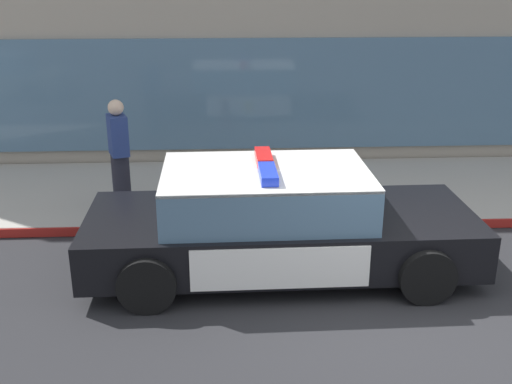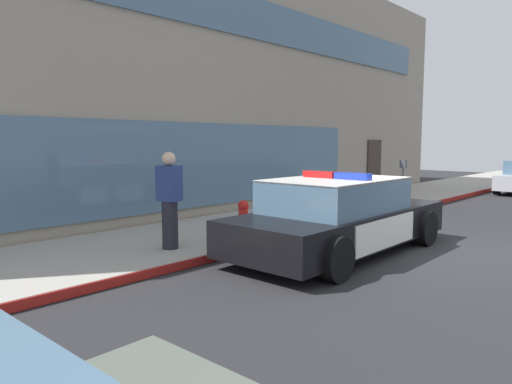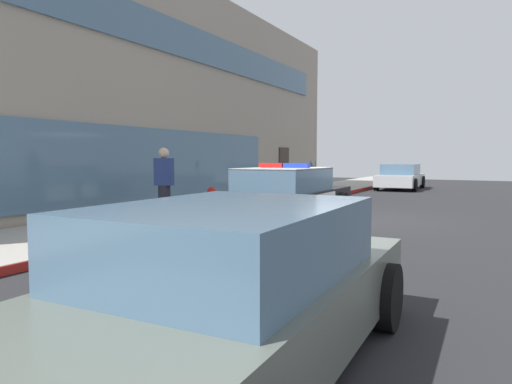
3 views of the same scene
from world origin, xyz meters
TOP-DOWN VIEW (x-y plane):
  - ground at (0.00, 0.00)m, footprint 48.00×48.00m
  - sidewalk at (0.00, 4.04)m, footprint 48.00×3.15m
  - curb_red_paint at (0.00, 2.45)m, footprint 28.80×0.04m
  - storefront_building at (1.18, 10.81)m, footprint 22.04×10.39m
  - police_cruiser at (-1.49, 1.26)m, footprint 4.95×2.15m
  - fire_hydrant at (-2.10, 3.10)m, footprint 0.34×0.39m
  - car_down_street at (12.29, 1.11)m, footprint 4.57×2.12m
  - car_far_lane at (-9.07, -1.75)m, footprint 4.28×2.07m
  - pedestrian_on_sidewalk at (-3.76, 3.29)m, footprint 0.38×0.46m
  - parking_meter at (4.52, 2.89)m, footprint 0.12×0.18m

SIDE VIEW (x-z plane):
  - ground at x=0.00m, z-range 0.00..0.00m
  - sidewalk at x=0.00m, z-range 0.00..0.15m
  - curb_red_paint at x=0.00m, z-range 0.01..0.14m
  - fire_hydrant at x=-2.10m, z-range 0.14..0.86m
  - car_far_lane at x=-9.07m, z-range -0.01..1.28m
  - car_down_street at x=12.29m, z-range -0.01..1.28m
  - police_cruiser at x=-1.49m, z-range -0.07..1.43m
  - pedestrian_on_sidewalk at x=-3.76m, z-range 0.16..1.87m
  - parking_meter at x=4.52m, z-range 0.41..1.75m
  - storefront_building at x=1.18m, z-range 0.00..7.48m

